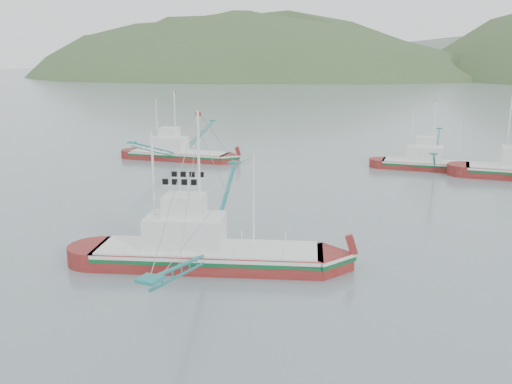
% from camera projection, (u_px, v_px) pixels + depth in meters
% --- Properties ---
extents(ground, '(1200.00, 1200.00, 0.00)m').
position_uv_depth(ground, '(221.00, 252.00, 41.36)').
color(ground, slate).
rests_on(ground, ground).
extents(main_boat, '(15.84, 26.90, 11.26)m').
position_uv_depth(main_boat, '(206.00, 234.00, 38.10)').
color(main_boat, maroon).
rests_on(main_boat, ground).
extents(bg_boat_far, '(13.26, 23.43, 9.51)m').
position_uv_depth(bg_boat_far, '(434.00, 159.00, 71.48)').
color(bg_boat_far, maroon).
rests_on(bg_boat_far, ground).
extents(bg_boat_left, '(14.27, 25.09, 10.20)m').
position_uv_depth(bg_boat_left, '(178.00, 149.00, 78.48)').
color(bg_boat_left, maroon).
rests_on(bg_boat_left, ground).
extents(headland_left, '(448.00, 308.00, 210.00)m').
position_uv_depth(headland_left, '(238.00, 77.00, 433.00)').
color(headland_left, '#374E28').
rests_on(headland_left, ground).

